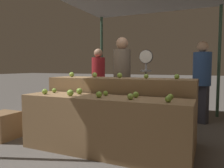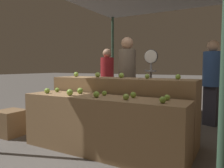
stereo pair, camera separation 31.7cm
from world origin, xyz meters
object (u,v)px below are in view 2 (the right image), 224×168
Objects in this scene: produce_scale at (151,73)px; person_vendor_at_scale at (127,76)px; wooden_crate_side at (11,123)px; person_customer_left at (107,77)px; person_customer_right at (212,77)px.

person_vendor_at_scale is (-0.45, -0.05, -0.05)m from produce_scale.
person_vendor_at_scale is 2.21m from wooden_crate_side.
person_customer_left reaches higher than produce_scale.
person_customer_left is at bearing 150.74° from produce_scale.
person_customer_right is (2.29, 0.20, 0.04)m from person_customer_left.
person_customer_left is at bearing 73.76° from wooden_crate_side.
wooden_crate_side is (-2.93, -2.37, -0.76)m from person_customer_right.
person_vendor_at_scale is 4.00× the size of wooden_crate_side.
produce_scale is at bearing 164.75° from person_customer_left.
person_customer_right reaches higher than produce_scale.
produce_scale is 0.86× the size of person_vendor_at_scale.
person_customer_right is at bearing 39.05° from wooden_crate_side.
person_vendor_at_scale is 1.07× the size of person_customer_left.
wooden_crate_side is at bearing 61.16° from person_vendor_at_scale.
wooden_crate_side is at bearing 60.67° from person_customer_right.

